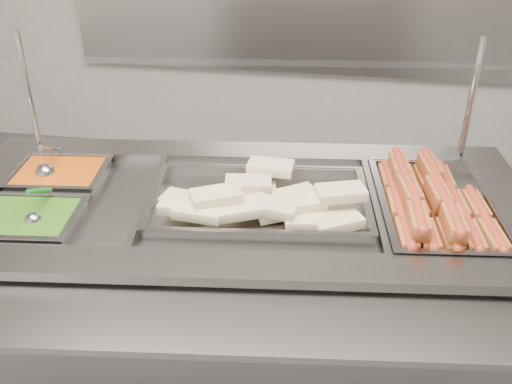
# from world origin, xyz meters

# --- Properties ---
(steam_counter) EXTENTS (1.89, 1.00, 0.87)m
(steam_counter) POSITION_xyz_m (-0.07, 0.42, 0.43)
(steam_counter) COLOR slate
(steam_counter) RESTS_ON ground
(tray_rail) EXTENTS (1.75, 0.55, 0.05)m
(tray_rail) POSITION_xyz_m (-0.01, -0.07, 0.82)
(tray_rail) COLOR gray
(tray_rail) RESTS_ON steam_counter
(sneeze_guard) EXTENTS (1.61, 0.46, 0.42)m
(sneeze_guard) POSITION_xyz_m (-0.09, 0.63, 1.22)
(sneeze_guard) COLOR silver
(sneeze_guard) RESTS_ON steam_counter
(pan_hotdogs) EXTENTS (0.39, 0.56, 0.10)m
(pan_hotdogs) POSITION_xyz_m (0.53, 0.49, 0.82)
(pan_hotdogs) COLOR gray
(pan_hotdogs) RESTS_ON steam_counter
(pan_wraps) EXTENTS (0.69, 0.46, 0.07)m
(pan_wraps) POSITION_xyz_m (-0.01, 0.43, 0.84)
(pan_wraps) COLOR gray
(pan_wraps) RESTS_ON steam_counter
(pan_beans) EXTENTS (0.31, 0.26, 0.10)m
(pan_beans) POSITION_xyz_m (-0.70, 0.49, 0.83)
(pan_beans) COLOR gray
(pan_beans) RESTS_ON steam_counter
(pan_peas) EXTENTS (0.31, 0.26, 0.10)m
(pan_peas) POSITION_xyz_m (-0.67, 0.21, 0.83)
(pan_peas) COLOR gray
(pan_peas) RESTS_ON steam_counter
(hotdogs_in_buns) EXTENTS (0.35, 0.52, 0.11)m
(hotdogs_in_buns) POSITION_xyz_m (0.51, 0.48, 0.87)
(hotdogs_in_buns) COLOR #A65122
(hotdogs_in_buns) RESTS_ON pan_hotdogs
(tortilla_wraps) EXTENTS (0.64, 0.35, 0.09)m
(tortilla_wraps) POSITION_xyz_m (0.01, 0.39, 0.88)
(tortilla_wraps) COLOR beige
(tortilla_wraps) RESTS_ON pan_wraps
(ladle) EXTENTS (0.07, 0.19, 0.14)m
(ladle) POSITION_xyz_m (-0.74, 0.47, 0.87)
(ladle) COLOR #A5A4A9
(ladle) RESTS_ON pan_beans
(serving_spoon) EXTENTS (0.05, 0.18, 0.13)m
(serving_spoon) POSITION_xyz_m (-0.64, 0.21, 0.87)
(serving_spoon) COLOR #A5A4A9
(serving_spoon) RESTS_ON pan_peas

